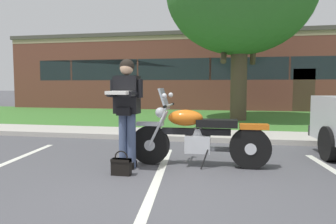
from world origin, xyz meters
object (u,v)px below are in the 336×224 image
(brick_building, at_px, (217,75))
(handbag, at_px, (121,165))
(hedge_left, at_px, (175,98))
(motorcycle, at_px, (204,136))
(hedge_center_left, at_px, (255,98))
(rider_person, at_px, (126,104))

(brick_building, bearing_deg, handbag, -91.19)
(hedge_left, bearing_deg, motorcycle, -77.60)
(motorcycle, distance_m, hedge_center_left, 12.31)
(motorcycle, relative_size, hedge_left, 0.90)
(motorcycle, distance_m, hedge_left, 12.51)
(handbag, bearing_deg, hedge_left, 96.87)
(hedge_center_left, bearing_deg, rider_person, -102.10)
(rider_person, xyz_separation_m, hedge_center_left, (2.69, 12.56, -0.36))
(rider_person, relative_size, hedge_left, 0.68)
(motorcycle, height_order, hedge_center_left, motorcycle)
(motorcycle, xyz_separation_m, brick_building, (-0.75, 17.28, 1.55))
(brick_building, bearing_deg, hedge_center_left, -65.90)
(hedge_left, bearing_deg, handbag, -83.13)
(rider_person, bearing_deg, motorcycle, 16.45)
(hedge_center_left, xyz_separation_m, brick_building, (-2.27, 5.06, 1.39))
(rider_person, xyz_separation_m, hedge_left, (-1.51, 12.56, -0.36))
(motorcycle, xyz_separation_m, hedge_center_left, (1.52, 12.21, 0.16))
(brick_building, bearing_deg, hedge_left, -110.92)
(handbag, bearing_deg, motorcycle, 34.21)
(hedge_left, distance_m, brick_building, 5.60)
(handbag, relative_size, hedge_left, 0.14)
(motorcycle, height_order, rider_person, rider_person)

